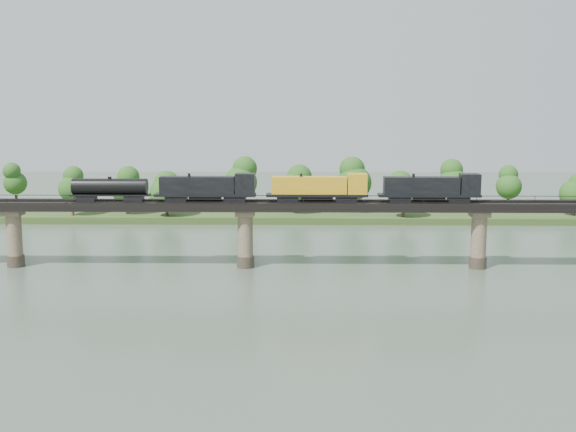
{
  "coord_description": "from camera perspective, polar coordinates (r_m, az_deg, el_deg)",
  "views": [
    {
      "loc": [
        9.34,
        -91.67,
        28.43
      ],
      "look_at": [
        7.35,
        30.0,
        9.0
      ],
      "focal_mm": 45.0,
      "sensor_mm": 36.0,
      "label": 1
    }
  ],
  "objects": [
    {
      "name": "ground",
      "position": [
        96.43,
        -4.71,
        -8.11
      ],
      "size": [
        400.0,
        400.0,
        0.0
      ],
      "primitive_type": "plane",
      "color": "#3B4C3D",
      "rests_on": "ground"
    },
    {
      "name": "bridge",
      "position": [
        124.17,
        -3.39,
        -1.6
      ],
      "size": [
        236.0,
        30.0,
        11.5
      ],
      "color": "#473A2D",
      "rests_on": "ground"
    },
    {
      "name": "far_bank",
      "position": [
        179.06,
        -2.06,
        0.19
      ],
      "size": [
        300.0,
        24.0,
        1.6
      ],
      "primitive_type": "cube",
      "color": "#2E471C",
      "rests_on": "ground"
    },
    {
      "name": "freight_train",
      "position": [
        122.59,
        -0.59,
        2.21
      ],
      "size": [
        69.76,
        2.72,
        4.8
      ],
      "color": "black",
      "rests_on": "bridge"
    },
    {
      "name": "far_treeline",
      "position": [
        174.19,
        -4.86,
        2.58
      ],
      "size": [
        289.06,
        17.54,
        13.6
      ],
      "color": "#382619",
      "rests_on": "far_bank"
    },
    {
      "name": "bridge_superstructure",
      "position": [
        123.15,
        -3.42,
        1.29
      ],
      "size": [
        220.0,
        4.9,
        0.75
      ],
      "color": "black",
      "rests_on": "bridge"
    }
  ]
}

